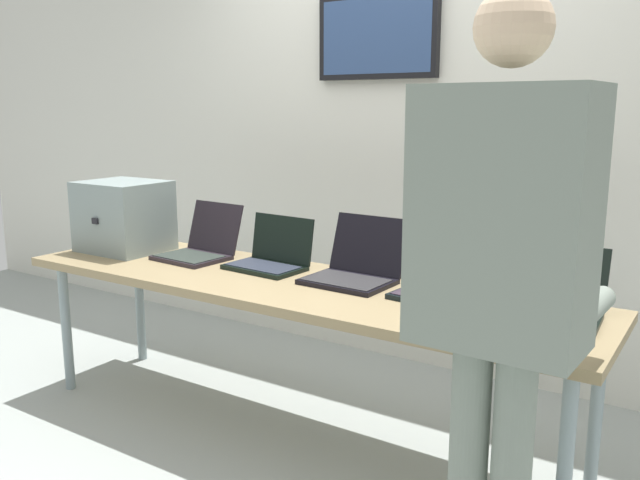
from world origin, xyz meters
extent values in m
cube|color=#9AA19D|center=(0.00, 0.00, -0.02)|extent=(8.00, 8.00, 0.04)
cube|color=silver|center=(0.00, 1.13, 1.25)|extent=(8.00, 0.06, 2.50)
cube|color=black|center=(-0.16, 1.08, 1.86)|extent=(0.73, 0.05, 0.46)
cube|color=navy|center=(-0.16, 1.06, 1.86)|extent=(0.67, 0.02, 0.40)
cube|color=#937E57|center=(0.00, 0.00, 0.70)|extent=(2.72, 0.70, 0.04)
cylinder|color=gray|center=(-1.26, -0.25, 0.34)|extent=(0.05, 0.05, 0.68)
cylinder|color=gray|center=(1.26, -0.25, 0.34)|extent=(0.05, 0.05, 0.68)
cylinder|color=gray|center=(-1.26, 0.25, 0.34)|extent=(0.05, 0.05, 0.68)
cylinder|color=gray|center=(1.26, 0.25, 0.34)|extent=(0.05, 0.05, 0.68)
cube|color=gray|center=(-1.10, 0.04, 0.90)|extent=(0.42, 0.36, 0.37)
cube|color=black|center=(-1.10, -0.15, 0.90)|extent=(0.04, 0.01, 0.03)
cube|color=black|center=(-0.65, 0.06, 0.73)|extent=(0.36, 0.29, 0.02)
cube|color=#2B332D|center=(-0.65, 0.05, 0.74)|extent=(0.32, 0.23, 0.00)
cube|color=black|center=(-0.63, 0.23, 0.86)|extent=(0.34, 0.11, 0.25)
cube|color=#1C222E|center=(-0.63, 0.23, 0.86)|extent=(0.31, 0.09, 0.22)
cube|color=black|center=(-0.21, 0.09, 0.73)|extent=(0.38, 0.25, 0.02)
cube|color=#262C39|center=(-0.21, 0.08, 0.74)|extent=(0.34, 0.20, 0.00)
cube|color=black|center=(-0.20, 0.23, 0.85)|extent=(0.36, 0.07, 0.22)
cube|color=silver|center=(-0.20, 0.23, 0.85)|extent=(0.33, 0.06, 0.19)
cube|color=black|center=(0.25, 0.09, 0.73)|extent=(0.38, 0.28, 0.02)
cube|color=#2B2A2C|center=(0.25, 0.08, 0.74)|extent=(0.35, 0.23, 0.00)
cube|color=black|center=(0.25, 0.26, 0.86)|extent=(0.37, 0.11, 0.25)
cube|color=#384772|center=(0.25, 0.27, 0.86)|extent=(0.34, 0.09, 0.22)
cube|color=black|center=(0.67, 0.08, 0.73)|extent=(0.36, 0.27, 0.02)
cube|color=#332934|center=(0.67, 0.07, 0.74)|extent=(0.33, 0.22, 0.00)
cube|color=black|center=(0.68, 0.24, 0.85)|extent=(0.35, 0.13, 0.22)
cube|color=silver|center=(0.69, 0.25, 0.85)|extent=(0.32, 0.11, 0.19)
cube|color=black|center=(1.11, 0.06, 0.73)|extent=(0.35, 0.26, 0.02)
cube|color=#2D2634|center=(1.11, 0.05, 0.74)|extent=(0.32, 0.21, 0.00)
cube|color=black|center=(1.10, 0.22, 0.85)|extent=(0.35, 0.12, 0.22)
cube|color=white|center=(1.10, 0.22, 0.85)|extent=(0.32, 0.10, 0.20)
cube|color=gray|center=(1.13, -0.63, 1.19)|extent=(0.45, 0.28, 0.67)
sphere|color=beige|center=(1.13, -0.63, 1.66)|extent=(0.20, 0.20, 0.20)
cylinder|color=gray|center=(0.98, -0.33, 0.90)|extent=(0.08, 0.32, 0.07)
cylinder|color=gray|center=(1.31, -0.35, 0.90)|extent=(0.08, 0.32, 0.07)
camera|label=1|loc=(1.65, -2.28, 1.47)|focal=37.04mm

